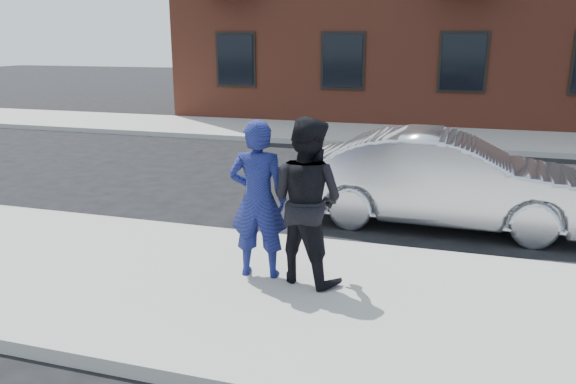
% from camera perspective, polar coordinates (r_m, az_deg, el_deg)
% --- Properties ---
extents(ground, '(100.00, 100.00, 0.00)m').
position_cam_1_polar(ground, '(6.38, 14.19, -11.95)').
color(ground, black).
rests_on(ground, ground).
extents(near_sidewalk, '(50.00, 3.50, 0.15)m').
position_cam_1_polar(near_sidewalk, '(6.12, 14.09, -12.37)').
color(near_sidewalk, '#999690').
rests_on(near_sidewalk, ground).
extents(near_curb, '(50.00, 0.10, 0.15)m').
position_cam_1_polar(near_curb, '(7.77, 14.90, -6.36)').
color(near_curb, '#999691').
rests_on(near_curb, ground).
extents(far_sidewalk, '(50.00, 3.50, 0.15)m').
position_cam_1_polar(far_sidewalk, '(17.18, 16.42, 5.23)').
color(far_sidewalk, '#999690').
rests_on(far_sidewalk, ground).
extents(far_curb, '(50.00, 0.10, 0.15)m').
position_cam_1_polar(far_curb, '(15.40, 16.28, 4.15)').
color(far_curb, '#999691').
rests_on(far_curb, ground).
extents(silver_sedan, '(4.52, 1.64, 1.48)m').
position_cam_1_polar(silver_sedan, '(9.15, 15.64, 1.22)').
color(silver_sedan, '#B7BABF').
rests_on(silver_sedan, ground).
extents(man_hoodie, '(0.73, 0.55, 1.86)m').
position_cam_1_polar(man_hoodie, '(6.48, -3.06, -0.76)').
color(man_hoodie, navy).
rests_on(man_hoodie, near_sidewalk).
extents(man_peacoat, '(1.11, 0.98, 1.91)m').
position_cam_1_polar(man_peacoat, '(6.34, 1.88, -0.89)').
color(man_peacoat, black).
rests_on(man_peacoat, near_sidewalk).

